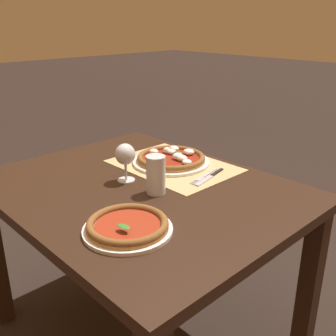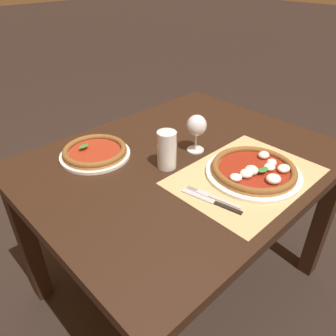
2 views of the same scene
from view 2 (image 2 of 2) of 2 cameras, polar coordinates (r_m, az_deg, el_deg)
ground_plane at (r=1.79m, az=2.07°, el=-18.93°), size 24.00×24.00×0.00m
dining_table at (r=1.35m, az=2.60°, el=-2.06°), size 1.20×0.95×0.74m
paper_placemat at (r=1.21m, az=13.40°, el=-1.45°), size 0.53×0.38×0.00m
pizza_near at (r=1.22m, az=14.79°, el=-0.36°), size 0.34×0.34×0.05m
pizza_far at (r=1.33m, az=-12.61°, el=2.75°), size 0.28×0.28×0.04m
wine_glass at (r=1.30m, az=4.99°, el=7.13°), size 0.08×0.08×0.16m
pint_glass at (r=1.20m, az=-0.08°, el=2.98°), size 0.07×0.07×0.15m
fork at (r=1.09m, az=7.75°, el=-5.00°), size 0.06×0.20×0.00m
knife at (r=1.07m, az=7.49°, el=-5.74°), size 0.06×0.21×0.01m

